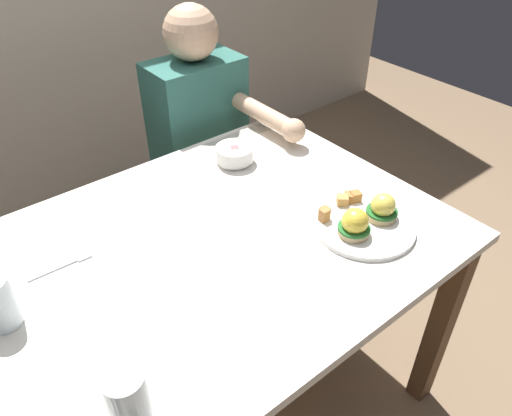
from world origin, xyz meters
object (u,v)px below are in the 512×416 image
(water_glass_near, at_px, (129,404))
(diner_person, at_px, (204,139))
(fruit_bowl, at_px, (234,154))
(eggs_benedict_plate, at_px, (365,220))
(dining_table, at_px, (218,270))
(fork, at_px, (64,265))

(water_glass_near, height_order, diner_person, diner_person)
(water_glass_near, xyz_separation_m, diner_person, (0.76, 0.92, -0.15))
(fruit_bowl, xyz_separation_m, water_glass_near, (-0.67, -0.59, 0.03))
(eggs_benedict_plate, relative_size, diner_person, 0.24)
(dining_table, xyz_separation_m, water_glass_near, (-0.40, -0.32, 0.17))
(diner_person, bearing_deg, fork, -147.64)
(dining_table, distance_m, fork, 0.39)
(fruit_bowl, distance_m, fork, 0.62)
(diner_person, bearing_deg, dining_table, -121.19)
(water_glass_near, bearing_deg, eggs_benedict_plate, 8.49)
(dining_table, distance_m, fruit_bowl, 0.41)
(fork, bearing_deg, diner_person, 32.36)
(eggs_benedict_plate, bearing_deg, fork, 151.83)
(fruit_bowl, bearing_deg, eggs_benedict_plate, -81.95)
(fork, relative_size, water_glass_near, 1.12)
(eggs_benedict_plate, height_order, water_glass_near, water_glass_near)
(eggs_benedict_plate, relative_size, fruit_bowl, 2.25)
(dining_table, relative_size, fruit_bowl, 10.00)
(fruit_bowl, relative_size, fork, 0.77)
(dining_table, height_order, diner_person, diner_person)
(fruit_bowl, xyz_separation_m, fork, (-0.61, -0.12, -0.03))
(fork, distance_m, diner_person, 0.84)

